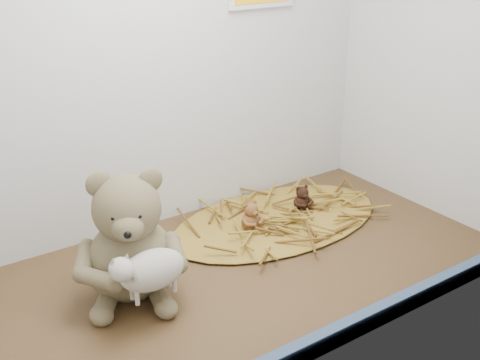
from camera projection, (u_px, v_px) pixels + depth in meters
alcove_shell at (197, 50)px, 112.76cm from camera, size 120.40×60.20×90.40cm
front_rail at (319, 343)px, 101.24cm from camera, size 119.28×2.20×3.60cm
straw_bed at (277, 219)px, 145.97cm from camera, size 56.64×32.89×1.10cm
main_teddy at (129, 234)px, 113.06cm from camera, size 28.13×28.72×25.99cm
toy_lamb at (152, 270)px, 107.23cm from camera, size 16.25×9.92×10.50cm
mini_teddy_tan at (251, 214)px, 139.63cm from camera, size 5.89×6.18×6.90cm
mini_teddy_brown at (302, 197)px, 149.25cm from camera, size 5.90×6.14×6.37cm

